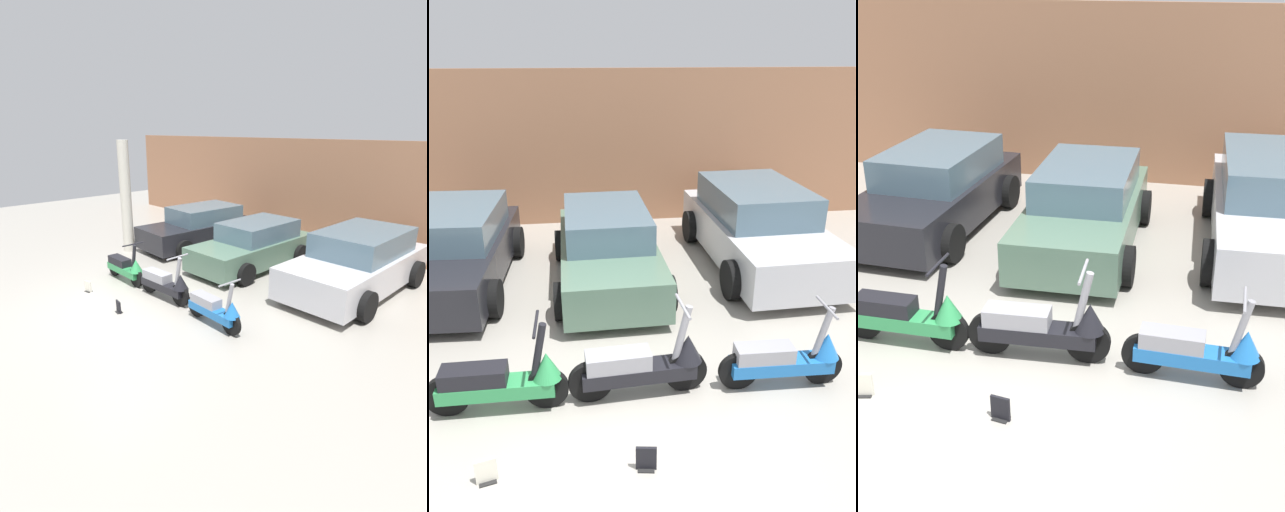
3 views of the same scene
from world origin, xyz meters
The scene contains 10 objects.
ground_plane centered at (0.00, 0.00, 0.00)m, with size 28.00×28.00×0.00m, color #9E998E.
wall_back centered at (0.00, 7.36, 1.69)m, with size 19.60×0.12×3.38m, color #9E6B4C.
scooter_front_left centered at (-1.20, 0.79, 0.38)m, with size 1.56×0.56×1.09m.
scooter_front_right centered at (0.38, 0.86, 0.40)m, with size 1.62×0.58×1.13m.
scooter_front_center centered at (2.06, 0.80, 0.37)m, with size 1.50×0.54×1.04m.
car_rear_left centered at (-2.36, 4.29, 0.62)m, with size 2.02×3.92×1.30m.
car_rear_center centered at (0.19, 4.02, 0.61)m, with size 1.86×3.76×1.27m.
car_rear_right centered at (3.00, 4.49, 0.69)m, with size 2.15×4.31×1.45m.
placard_near_left_scooter centered at (-1.26, -0.22, 0.11)m, with size 0.20×0.15×0.26m.
placard_near_right_scooter centered at (0.23, -0.27, 0.11)m, with size 0.20×0.14×0.26m.
Camera 2 is at (-0.30, -3.88, 3.73)m, focal length 35.00 mm.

